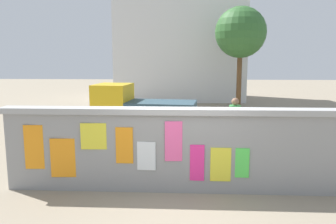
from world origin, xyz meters
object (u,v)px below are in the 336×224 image
Objects in this scene: motorcycle at (263,129)px; tree_roadside at (241,33)px; bicycle_near at (287,151)px; person_walking at (235,119)px; bicycle_far at (182,157)px; auto_rickshaw_truck at (140,111)px.

motorcycle is 8.32m from tree_roadside.
tree_roadside reaches higher than bicycle_near.
person_walking is 0.29× the size of tree_roadside.
person_walking is at bearing 50.62° from bicycle_far.
auto_rickshaw_truck is at bearing 147.11° from person_walking.
tree_roadside reaches higher than bicycle_far.
auto_rickshaw_truck is 5.42m from bicycle_near.
auto_rickshaw_truck is 4.34m from motorcycle.
bicycle_far is 2.51m from person_walking.
bicycle_far is (1.56, -3.89, -0.54)m from auto_rickshaw_truck.
auto_rickshaw_truck reaches higher than bicycle_near.
tree_roadside is (1.45, 8.65, 3.13)m from person_walking.
motorcycle is 1.72m from person_walking.
auto_rickshaw_truck reaches higher than person_walking.
motorcycle is 1.12× the size of bicycle_near.
person_walking is (1.55, 1.88, 0.62)m from bicycle_far.
bicycle_near is at bearing -44.25° from person_walking.
bicycle_far is (-2.77, -0.69, 0.00)m from bicycle_near.
bicycle_far is 0.30× the size of tree_roadside.
bicycle_far is at bearing -105.89° from tree_roadside.
motorcycle is 1.17× the size of person_walking.
bicycle_near is (4.34, -3.21, -0.54)m from auto_rickshaw_truck.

